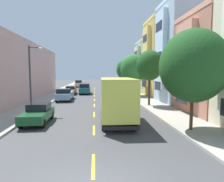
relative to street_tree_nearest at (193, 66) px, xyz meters
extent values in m
plane|color=#424244|center=(-6.40, 23.92, -4.32)|extent=(160.00, 160.00, 0.00)
cube|color=#A39E93|center=(-13.50, 21.92, -4.25)|extent=(3.20, 120.00, 0.14)
cube|color=#A39E93|center=(0.70, 21.92, -4.25)|extent=(3.20, 120.00, 0.14)
cube|color=yellow|center=(-6.40, -4.08, -4.32)|extent=(0.14, 2.20, 0.01)
cube|color=yellow|center=(-6.40, 0.92, -4.32)|extent=(0.14, 2.20, 0.01)
cube|color=yellow|center=(-6.40, 5.92, -4.32)|extent=(0.14, 2.20, 0.01)
cube|color=yellow|center=(-6.40, 10.92, -4.32)|extent=(0.14, 2.20, 0.01)
cube|color=yellow|center=(-6.40, 15.92, -4.32)|extent=(0.14, 2.20, 0.01)
cube|color=yellow|center=(-6.40, 20.92, -4.32)|extent=(0.14, 2.20, 0.01)
cube|color=yellow|center=(-6.40, 25.92, -4.32)|extent=(0.14, 2.20, 0.01)
cube|color=yellow|center=(-6.40, 30.92, -4.32)|extent=(0.14, 2.20, 0.01)
cube|color=yellow|center=(-6.40, 35.92, -4.32)|extent=(0.14, 2.20, 0.01)
cube|color=yellow|center=(-6.40, 40.92, -4.32)|extent=(0.14, 2.20, 0.01)
cube|color=#E19B83|center=(2.55, 5.26, 4.95)|extent=(0.60, 6.59, 0.44)
cube|color=#E19B83|center=(2.02, 5.26, 0.57)|extent=(0.55, 2.96, 7.06)
cube|color=#1E232D|center=(1.73, 5.26, -2.69)|extent=(0.04, 2.25, 1.10)
cube|color=#1E232D|center=(1.73, 5.26, 0.02)|extent=(0.04, 2.25, 1.10)
cube|color=#1E232D|center=(1.73, 5.26, 2.74)|extent=(0.04, 2.25, 1.10)
cube|color=#9EB7CC|center=(8.37, 12.05, 1.91)|extent=(12.15, 6.59, 12.47)
cube|color=#CAE7FE|center=(2.55, 12.05, 8.37)|extent=(0.60, 6.59, 0.44)
cube|color=#CAE7FE|center=(2.02, 12.05, 2.41)|extent=(0.55, 2.96, 9.72)
cube|color=#1E232D|center=(1.73, 12.05, -2.07)|extent=(0.04, 2.25, 1.10)
cube|color=#1E232D|center=(1.73, 12.05, 1.67)|extent=(0.04, 2.25, 1.10)
cube|color=#1E232D|center=(1.73, 12.05, 5.41)|extent=(0.04, 2.25, 1.10)
cube|color=tan|center=(9.00, 18.84, 1.72)|extent=(13.40, 6.59, 12.08)
cube|color=#F9D572|center=(2.55, 18.84, 7.98)|extent=(0.60, 6.59, 0.44)
cube|color=#F9D572|center=(2.02, 18.84, 2.20)|extent=(0.55, 2.96, 9.42)
cube|color=#1E232D|center=(1.73, 18.84, -2.14)|extent=(0.04, 2.25, 1.10)
cube|color=#1E232D|center=(1.73, 18.84, 1.48)|extent=(0.04, 2.25, 1.10)
cube|color=#1E232D|center=(1.73, 18.84, 5.10)|extent=(0.04, 2.25, 1.10)
cube|color=#99AD8E|center=(7.76, 25.62, 0.57)|extent=(10.91, 6.59, 9.78)
cube|color=beige|center=(2.55, 25.62, 5.68)|extent=(0.60, 6.59, 0.44)
cube|color=beige|center=(2.02, 25.62, 0.96)|extent=(0.55, 2.96, 7.63)
cube|color=#1E232D|center=(1.73, 25.62, -2.56)|extent=(0.04, 2.25, 1.10)
cube|color=#1E232D|center=(1.73, 25.62, 0.38)|extent=(0.04, 2.25, 1.10)
cube|color=#1E232D|center=(1.73, 25.62, 3.31)|extent=(0.04, 2.25, 1.10)
cylinder|color=#47331E|center=(0.00, 0.00, -2.97)|extent=(0.21, 0.21, 2.41)
ellipsoid|color=#1E4C1E|center=(0.00, 0.00, 0.00)|extent=(4.31, 4.31, 4.72)
cylinder|color=#47331E|center=(0.00, 9.82, -2.52)|extent=(0.25, 0.25, 3.32)
ellipsoid|color=#1E4C1E|center=(0.00, 9.82, 0.45)|extent=(3.06, 3.06, 3.49)
cylinder|color=#47331E|center=(0.00, 19.64, -2.90)|extent=(0.26, 0.26, 2.57)
ellipsoid|color=#2D6B2D|center=(0.00, 19.64, 0.24)|extent=(4.12, 4.12, 4.93)
cylinder|color=#47331E|center=(0.00, 29.45, -2.70)|extent=(0.29, 0.29, 2.96)
ellipsoid|color=#235B23|center=(0.00, 29.45, 0.36)|extent=(3.27, 3.27, 4.22)
cylinder|color=#38383D|center=(-12.50, 7.08, -1.01)|extent=(0.16, 0.16, 6.33)
cylinder|color=#38383D|center=(-11.95, 7.08, 2.00)|extent=(1.10, 0.10, 0.10)
ellipsoid|color=silver|center=(-11.45, 7.08, 1.90)|extent=(0.44, 0.28, 0.20)
cube|color=#D8D84C|center=(-4.63, 2.56, -2.25)|extent=(2.57, 5.83, 2.82)
cube|color=#D8D84C|center=(-4.51, 6.59, -2.56)|extent=(2.36, 1.97, 2.20)
cube|color=black|center=(-4.49, 7.49, -2.08)|extent=(2.02, 0.14, 0.97)
cube|color=black|center=(-4.71, -0.25, -3.89)|extent=(2.40, 0.23, 0.24)
cylinder|color=black|center=(-3.45, 6.61, -3.84)|extent=(0.31, 0.97, 0.96)
cylinder|color=black|center=(-5.57, 6.67, -3.84)|extent=(0.31, 0.97, 0.96)
cylinder|color=black|center=(-3.62, 0.84, -3.84)|extent=(0.31, 0.97, 0.96)
cylinder|color=black|center=(-5.74, 0.90, -3.84)|extent=(0.31, 0.97, 0.96)
cylinder|color=black|center=(-3.59, 1.94, -3.84)|extent=(0.31, 0.97, 0.96)
cylinder|color=black|center=(-5.71, 2.00, -3.84)|extent=(0.31, 0.97, 0.96)
cube|color=silver|center=(-2.00, 42.27, -3.68)|extent=(1.81, 4.03, 0.62)
cube|color=black|center=(-2.00, 41.79, -3.09)|extent=(1.56, 1.71, 0.55)
cylinder|color=black|center=(-1.21, 43.62, -3.99)|extent=(0.23, 0.66, 0.66)
cylinder|color=black|center=(-2.73, 43.64, -3.99)|extent=(0.23, 0.66, 0.66)
cylinder|color=black|center=(-1.26, 40.90, -3.99)|extent=(0.23, 0.66, 0.66)
cylinder|color=black|center=(-2.78, 40.92, -3.99)|extent=(0.23, 0.66, 0.66)
cube|color=tan|center=(-10.84, 42.15, -3.54)|extent=(1.98, 4.81, 0.90)
cube|color=black|center=(-10.84, 42.15, -2.74)|extent=(1.73, 2.80, 0.70)
cylinder|color=black|center=(-11.69, 40.51, -3.99)|extent=(0.22, 0.66, 0.66)
cylinder|color=black|center=(-9.96, 40.52, -3.99)|extent=(0.22, 0.66, 0.66)
cylinder|color=black|center=(-11.71, 43.77, -3.99)|extent=(0.22, 0.66, 0.66)
cylinder|color=black|center=(-9.98, 43.79, -3.99)|extent=(0.22, 0.66, 0.66)
cube|color=#7A9EC6|center=(-10.61, 15.88, -3.59)|extent=(2.03, 5.31, 0.80)
cube|color=black|center=(-10.61, 14.71, -2.89)|extent=(1.77, 1.60, 0.60)
cylinder|color=black|center=(-11.50, 14.07, -3.99)|extent=(0.22, 0.66, 0.66)
cylinder|color=black|center=(-9.72, 14.08, -3.99)|extent=(0.22, 0.66, 0.66)
cylinder|color=black|center=(-11.51, 17.67, -3.99)|extent=(0.22, 0.66, 0.66)
cylinder|color=black|center=(-9.73, 17.68, -3.99)|extent=(0.22, 0.66, 0.66)
cube|color=orange|center=(-10.78, 23.74, -3.68)|extent=(1.93, 4.74, 0.62)
cube|color=black|center=(-10.79, 24.11, -3.09)|extent=(1.67, 2.86, 0.55)
cylinder|color=black|center=(-11.54, 22.12, -3.99)|extent=(0.24, 0.66, 0.66)
cylinder|color=black|center=(-9.94, 22.16, -3.99)|extent=(0.24, 0.66, 0.66)
cylinder|color=black|center=(-11.62, 25.31, -3.99)|extent=(0.24, 0.66, 0.66)
cylinder|color=black|center=(-10.02, 25.35, -3.99)|extent=(0.24, 0.66, 0.66)
cube|color=#194C28|center=(-10.75, 3.10, -3.68)|extent=(1.75, 4.00, 0.62)
cube|color=black|center=(-10.75, 3.58, -3.09)|extent=(1.54, 1.68, 0.55)
cylinder|color=black|center=(-11.51, 1.75, -3.99)|extent=(0.22, 0.66, 0.66)
cylinder|color=black|center=(-9.99, 1.74, -3.99)|extent=(0.22, 0.66, 0.66)
cylinder|color=black|center=(-11.50, 4.47, -3.99)|extent=(0.22, 0.66, 0.66)
cylinder|color=black|center=(-9.98, 4.46, -3.99)|extent=(0.22, 0.66, 0.66)
cube|color=#195B60|center=(-8.20, 24.06, -3.54)|extent=(1.95, 4.80, 0.90)
cube|color=black|center=(-8.20, 24.06, -2.74)|extent=(1.72, 2.78, 0.70)
cylinder|color=black|center=(-9.07, 22.42, -3.99)|extent=(0.22, 0.66, 0.66)
cylinder|color=black|center=(-7.34, 22.42, -3.99)|extent=(0.22, 0.66, 0.66)
cylinder|color=black|center=(-9.07, 25.69, -3.99)|extent=(0.22, 0.66, 0.66)
cylinder|color=black|center=(-7.33, 25.69, -3.99)|extent=(0.22, 0.66, 0.66)
camera|label=1|loc=(-6.30, -11.77, -0.46)|focal=30.45mm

